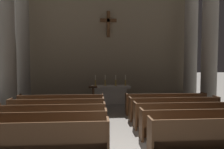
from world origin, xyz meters
name	(u,v)px	position (x,y,z in m)	size (l,w,h in m)	color
pew_left_row_1	(34,140)	(-2.33, -0.04, 0.48)	(3.64, 0.50, 0.95)	brown
pew_left_row_2	(44,127)	(-2.33, 1.01, 0.48)	(3.64, 0.50, 0.95)	brown
pew_left_row_3	(52,117)	(-2.33, 2.06, 0.48)	(3.64, 0.50, 0.95)	brown
pew_left_row_4	(57,110)	(-2.33, 3.11, 0.48)	(3.64, 0.50, 0.95)	brown
pew_left_row_5	(61,105)	(-2.33, 4.16, 0.48)	(3.64, 0.50, 0.95)	brown
pew_right_row_1	(218,135)	(2.33, -0.04, 0.48)	(3.64, 0.50, 0.95)	brown
pew_right_row_2	(199,123)	(2.33, 1.01, 0.48)	(3.64, 0.50, 0.95)	brown
pew_right_row_3	(185,115)	(2.33, 2.06, 0.48)	(3.64, 0.50, 0.95)	brown
pew_right_row_4	(174,108)	(2.33, 3.11, 0.48)	(3.64, 0.50, 0.95)	brown
pew_right_row_5	(166,103)	(2.33, 4.16, 0.48)	(3.64, 0.50, 0.95)	brown
column_left_third	(7,35)	(-5.11, 5.58, 3.63)	(1.19, 1.19, 7.44)	#9E998E
column_right_third	(210,37)	(5.11, 5.58, 3.63)	(1.19, 1.19, 7.44)	#9E998E
column_left_fourth	(23,40)	(-5.11, 7.81, 3.63)	(1.19, 1.19, 7.44)	#9E998E
column_right_fourth	(191,41)	(5.11, 7.81, 3.63)	(1.19, 1.19, 7.44)	#9E998E
altar	(110,94)	(0.00, 6.77, 0.53)	(2.20, 0.90, 1.01)	#BCB7AD
candlestick_outer_left	(95,82)	(-0.85, 6.77, 1.20)	(0.16, 0.16, 0.60)	#B79338
candlestick_inner_left	(105,82)	(-0.30, 6.77, 1.20)	(0.16, 0.16, 0.60)	#B79338
candlestick_inner_right	(116,82)	(0.30, 6.77, 1.20)	(0.16, 0.16, 0.60)	#B79338
candlestick_outer_right	(125,82)	(0.85, 6.77, 1.20)	(0.16, 0.16, 0.60)	#B79338
apse_with_cross	(108,32)	(0.00, 8.92, 4.34)	(11.50, 0.45, 8.68)	gray
lectern	(93,97)	(-0.97, 5.57, 0.55)	(0.44, 0.36, 1.15)	brown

